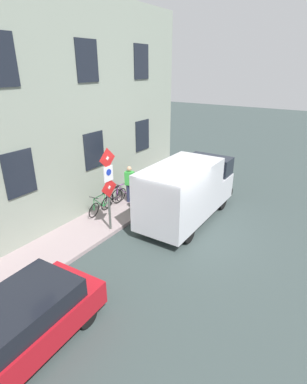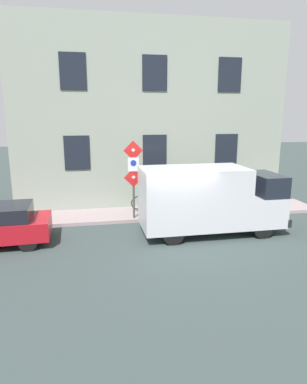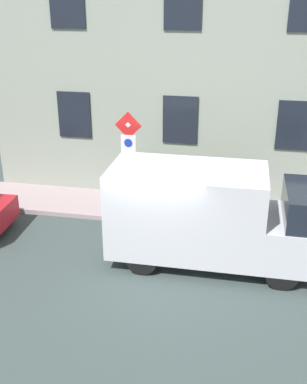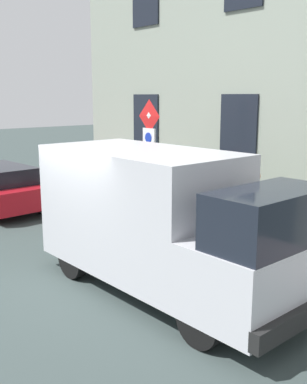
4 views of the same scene
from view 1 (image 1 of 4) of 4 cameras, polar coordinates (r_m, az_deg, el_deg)
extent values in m
plane|color=#354140|center=(11.57, 5.49, -8.38)|extent=(80.00, 80.00, 0.00)
cube|color=gray|center=(13.15, -7.18, -4.05)|extent=(2.02, 14.65, 0.14)
cube|color=gray|center=(12.80, -12.96, 14.58)|extent=(0.70, 12.65, 8.52)
cube|color=black|center=(15.44, -2.13, 10.67)|extent=(0.06, 1.10, 1.50)
cube|color=black|center=(12.84, -11.18, 7.74)|extent=(0.06, 1.10, 1.50)
cube|color=black|center=(10.74, -24.05, 3.20)|extent=(0.06, 1.10, 1.50)
cube|color=black|center=(15.10, -2.34, 23.42)|extent=(0.06, 1.10, 1.50)
cube|color=black|center=(12.42, -12.47, 23.09)|extent=(0.06, 1.10, 1.50)
cylinder|color=#474C47|center=(11.19, -8.55, -0.04)|extent=(0.09, 0.09, 3.06)
pyramid|color=silver|center=(10.71, -8.64, 6.20)|extent=(0.06, 0.50, 0.50)
pyramid|color=red|center=(10.72, -8.66, 6.20)|extent=(0.04, 0.56, 0.56)
cube|color=white|center=(10.89, -8.55, 3.44)|extent=(0.06, 0.44, 0.56)
cylinder|color=#1933B2|center=(10.86, -8.47, 3.72)|extent=(0.02, 0.24, 0.24)
pyramid|color=silver|center=(11.07, -8.31, 0.74)|extent=(0.06, 0.50, 0.50)
pyramid|color=red|center=(11.08, -8.33, 0.74)|extent=(0.04, 0.56, 0.56)
cube|color=silver|center=(11.74, 5.06, -0.14)|extent=(2.01, 3.81, 2.18)
cube|color=silver|center=(14.13, 9.99, 1.30)|extent=(2.01, 1.41, 1.10)
cube|color=black|center=(14.01, 10.58, 4.99)|extent=(1.92, 0.99, 0.84)
cube|color=black|center=(14.91, 11.05, 0.86)|extent=(2.00, 0.17, 0.28)
cylinder|color=black|center=(14.45, 6.29, -0.10)|extent=(0.22, 0.76, 0.76)
cylinder|color=black|center=(13.83, 12.79, -1.64)|extent=(0.22, 0.76, 0.76)
cylinder|color=black|center=(11.84, -1.11, -5.37)|extent=(0.22, 0.76, 0.76)
cylinder|color=black|center=(11.07, 6.54, -7.68)|extent=(0.22, 0.76, 0.76)
cube|color=#A9131D|center=(7.87, -24.32, -22.99)|extent=(1.93, 4.08, 0.64)
cube|color=black|center=(7.61, -23.69, -19.55)|extent=(1.72, 2.47, 0.60)
cylinder|color=black|center=(8.16, -12.54, -21.89)|extent=(0.21, 0.61, 0.60)
cylinder|color=black|center=(9.07, -20.15, -17.56)|extent=(0.21, 0.61, 0.60)
torus|color=black|center=(13.81, -6.90, -0.83)|extent=(0.19, 0.67, 0.66)
torus|color=black|center=(14.49, -3.88, 0.44)|extent=(0.19, 0.67, 0.66)
cylinder|color=purple|center=(13.95, -5.93, 0.37)|extent=(0.11, 0.60, 0.60)
cylinder|color=purple|center=(13.89, -5.75, 1.50)|extent=(0.13, 0.73, 0.07)
cylinder|color=purple|center=(14.18, -4.88, 0.74)|extent=(0.06, 0.19, 0.55)
cylinder|color=purple|center=(14.36, -4.46, 0.04)|extent=(0.09, 0.43, 0.12)
cylinder|color=purple|center=(13.73, -6.87, 0.15)|extent=(0.05, 0.09, 0.50)
cube|color=black|center=(14.12, -4.71, 2.00)|extent=(0.10, 0.21, 0.06)
cylinder|color=#262626|center=(13.64, -6.85, 1.33)|extent=(0.46, 0.09, 0.03)
torus|color=black|center=(13.21, -8.89, -2.09)|extent=(0.16, 0.66, 0.66)
torus|color=black|center=(13.95, -6.12, -0.56)|extent=(0.16, 0.66, 0.66)
cylinder|color=black|center=(13.36, -8.02, -0.77)|extent=(0.05, 0.60, 0.60)
cylinder|color=black|center=(13.31, -7.88, 0.41)|extent=(0.05, 0.73, 0.07)
cylinder|color=black|center=(13.62, -7.05, -0.32)|extent=(0.04, 0.19, 0.55)
cylinder|color=black|center=(13.81, -6.65, -1.01)|extent=(0.05, 0.43, 0.12)
cylinder|color=black|center=(13.13, -8.89, -1.07)|extent=(0.04, 0.09, 0.50)
cube|color=black|center=(13.56, -6.92, 1.00)|extent=(0.08, 0.20, 0.06)
cylinder|color=#262626|center=(13.03, -8.89, 0.16)|extent=(0.46, 0.04, 0.03)
torus|color=black|center=(12.66, -11.20, -3.41)|extent=(0.20, 0.67, 0.66)
torus|color=black|center=(13.40, -8.42, -1.68)|extent=(0.20, 0.67, 0.66)
cylinder|color=green|center=(12.81, -10.34, -2.00)|extent=(0.09, 0.60, 0.60)
cylinder|color=green|center=(12.75, -10.22, -0.76)|extent=(0.10, 0.73, 0.07)
cylinder|color=green|center=(13.07, -9.36, -1.48)|extent=(0.05, 0.19, 0.55)
cylinder|color=green|center=(13.27, -8.95, -2.18)|extent=(0.07, 0.43, 0.12)
cylinder|color=green|center=(12.58, -11.22, -2.35)|extent=(0.04, 0.09, 0.50)
cube|color=black|center=(13.01, -9.25, -0.11)|extent=(0.10, 0.21, 0.06)
cylinder|color=#262626|center=(12.47, -11.25, -1.07)|extent=(0.46, 0.07, 0.03)
cylinder|color=#262B47|center=(13.88, -4.82, -0.20)|extent=(0.16, 0.16, 0.85)
cylinder|color=#262B47|center=(13.83, -4.11, -0.26)|extent=(0.16, 0.16, 0.85)
cube|color=green|center=(13.58, -4.56, 2.62)|extent=(0.46, 0.38, 0.62)
sphere|color=tan|center=(13.43, -4.62, 4.43)|extent=(0.22, 0.22, 0.22)
cylinder|color=#2D5133|center=(13.06, -3.03, -1.56)|extent=(0.44, 0.44, 0.90)
camera|label=2|loc=(8.89, 76.89, -6.03)|focal=31.38mm
camera|label=3|loc=(12.15, 62.67, 13.04)|focal=43.81mm
camera|label=4|loc=(16.13, 33.91, 10.00)|focal=42.98mm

